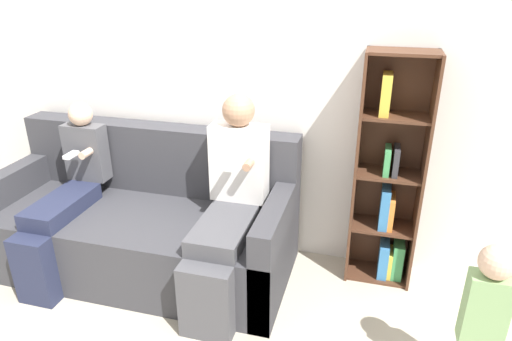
% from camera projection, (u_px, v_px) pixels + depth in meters
% --- Properties ---
extents(ground_plane, '(14.00, 14.00, 0.00)m').
position_uv_depth(ground_plane, '(156.00, 324.00, 2.76)').
color(ground_plane, '#B2A893').
extents(back_wall, '(10.00, 0.06, 2.55)m').
position_uv_depth(back_wall, '(208.00, 79.00, 3.17)').
color(back_wall, silver).
rests_on(back_wall, ground_plane).
extents(couch, '(2.07, 0.91, 0.96)m').
position_uv_depth(couch, '(144.00, 224.00, 3.21)').
color(couch, '#38383D').
rests_on(couch, ground_plane).
extents(adult_seated, '(0.36, 0.83, 1.27)m').
position_uv_depth(adult_seated, '(228.00, 203.00, 2.80)').
color(adult_seated, '#47474C').
rests_on(adult_seated, ground_plane).
extents(child_seated, '(0.29, 0.83, 1.14)m').
position_uv_depth(child_seated, '(65.00, 196.00, 3.07)').
color(child_seated, '#232842').
rests_on(child_seated, ground_plane).
extents(toddler_standing, '(0.19, 0.16, 0.86)m').
position_uv_depth(toddler_standing, '(483.00, 318.00, 2.14)').
color(toddler_standing, '#232842').
rests_on(toddler_standing, ground_plane).
extents(bookshelf, '(0.42, 0.28, 1.54)m').
position_uv_depth(bookshelf, '(389.00, 184.00, 2.96)').
color(bookshelf, '#4C2D1E').
rests_on(bookshelf, ground_plane).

